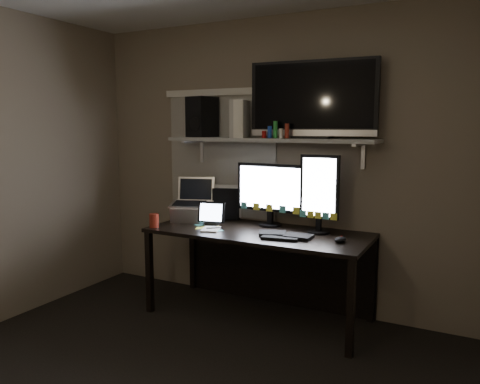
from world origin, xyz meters
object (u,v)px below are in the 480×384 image
Objects in this scene: monitor_landscape at (270,194)px; speaker at (202,117)px; mouse at (340,239)px; tablet at (212,214)px; monitor_portrait at (319,194)px; tv at (313,100)px; desk at (264,248)px; game_console at (242,119)px; laptop at (189,200)px; keyboard at (285,235)px; cup at (154,220)px.

monitor_landscape is 1.76× the size of speaker.
tablet is at bearing -168.78° from mouse.
monitor_portrait is 0.62× the size of tv.
monitor_portrait is at bearing 4.27° from desk.
monitor_portrait is 1.80× the size of speaker.
game_console is (-0.25, -0.06, 0.63)m from monitor_landscape.
tablet is 0.62× the size of laptop.
desk is 4.20× the size of keyboard.
game_console is (0.20, 0.17, 0.80)m from tablet.
keyboard is at bearing -29.22° from laptop.
tv is at bearing 11.37° from speaker.
tablet is at bearing -33.86° from speaker.
monitor_landscape reaches higher than cup.
mouse is (0.24, -0.22, -0.30)m from monitor_portrait.
tv reaches higher than speaker.
desk is at bearing -166.25° from tv.
desk is 0.96m from cup.
monitor_landscape is 0.93m from speaker.
laptop is at bearing -171.35° from mouse.
monitor_portrait is 5.49× the size of cup.
tablet is at bearing -153.81° from game_console.
game_console is at bearing 4.01° from speaker.
mouse is at bearing -6.80° from keyboard.
mouse is (0.42, 0.03, 0.01)m from keyboard.
tv is (-0.34, 0.29, 1.04)m from mouse.
game_console is (-0.24, 0.05, 1.08)m from desk.
cup is (-1.30, -0.44, -0.26)m from monitor_portrait.
speaker is at bearing 70.52° from cup.
keyboard is 1.37× the size of game_console.
laptop is 0.87m from game_console.
laptop is at bearing 153.42° from tablet.
tv reaches higher than laptop.
monitor_landscape is at bearing 15.95° from tablet.
speaker is at bearing 46.63° from laptop.
cup is at bearing -157.00° from game_console.
tv is at bearing 23.34° from cup.
laptop is at bearing -103.15° from speaker.
mouse is 0.30× the size of laptop.
mouse is 1.66m from speaker.
cup is (-0.84, -0.41, 0.23)m from desk.
keyboard is 1.82× the size of tablet.
cup is at bearing -157.49° from mouse.
tablet is at bearing -164.50° from desk.
laptop is (-0.99, 0.16, 0.18)m from keyboard.
speaker reaches higher than tablet.
speaker reaches higher than monitor_landscape.
tablet is 1.27m from tv.
speaker reaches higher than monitor_portrait.
tv reaches higher than tablet.
speaker reaches higher than laptop.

